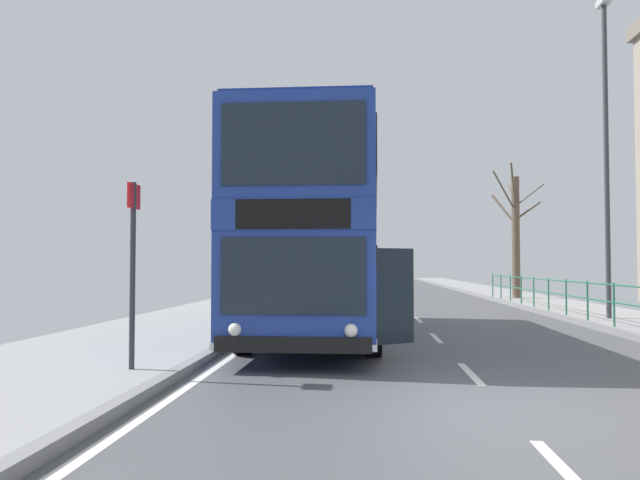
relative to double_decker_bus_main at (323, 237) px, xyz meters
The scene contains 6 objects.
ground 8.25m from the double_decker_bus_main, 76.54° to the right, with size 15.80×140.00×0.20m.
double_decker_bus_main is the anchor object (origin of this frame).
pedestrian_railing_far_kerb 8.22m from the double_decker_bus_main, 29.90° to the left, with size 0.05×24.68×1.07m.
bus_stop_sign_near 6.41m from the double_decker_bus_main, 111.67° to the right, with size 0.08×0.44×2.69m.
street_lamp_far_side 9.25m from the double_decker_bus_main, 25.99° to the left, with size 0.28×0.60×9.15m.
bare_tree_far_00 17.25m from the double_decker_bus_main, 62.80° to the left, with size 2.38×3.12×6.06m.
Camera 1 is at (-1.57, -7.44, 1.63)m, focal length 36.67 mm.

